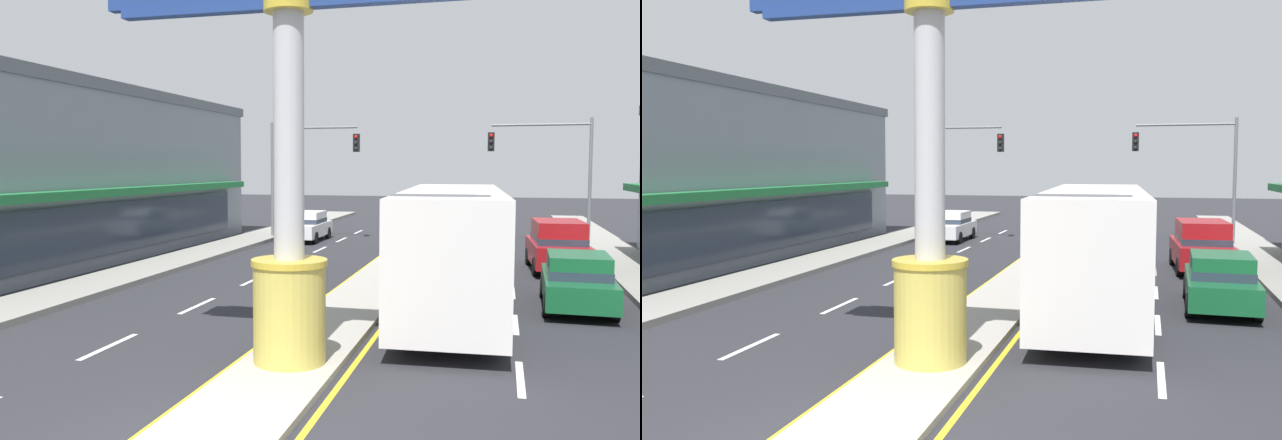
{
  "view_description": "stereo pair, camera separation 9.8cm",
  "coord_description": "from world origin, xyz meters",
  "views": [
    {
      "loc": [
        3.85,
        -7.82,
        3.88
      ],
      "look_at": [
        -0.33,
        7.74,
        2.6
      ],
      "focal_mm": 37.84,
      "sensor_mm": 36.0,
      "label": 1
    },
    {
      "loc": [
        3.94,
        -7.8,
        3.88
      ],
      "look_at": [
        -0.33,
        7.74,
        2.6
      ],
      "focal_mm": 37.84,
      "sensor_mm": 36.0,
      "label": 2
    }
  ],
  "objects": [
    {
      "name": "median_strip",
      "position": [
        0.0,
        18.0,
        0.07
      ],
      "size": [
        1.94,
        52.0,
        0.14
      ],
      "primitive_type": "cube",
      "color": "#A39E93",
      "rests_on": "ground"
    },
    {
      "name": "sidewalk_left",
      "position": [
        -8.7,
        16.0,
        0.09
      ],
      "size": [
        2.27,
        60.0,
        0.18
      ],
      "primitive_type": "cube",
      "color": "gray",
      "rests_on": "ground"
    },
    {
      "name": "lane_markings",
      "position": [
        0.0,
        16.65,
        0.0
      ],
      "size": [
        8.68,
        52.0,
        0.01
      ],
      "color": "silver",
      "rests_on": "ground"
    },
    {
      "name": "district_sign",
      "position": [
        -0.0,
        4.26,
        4.24
      ],
      "size": [
        7.35,
        1.46,
        8.35
      ],
      "color": "gold",
      "rests_on": "median_strip"
    },
    {
      "name": "storefront_left",
      "position": [
        -14.24,
        16.41,
        3.6
      ],
      "size": [
        8.03,
        25.36,
        7.2
      ],
      "color": "gray",
      "rests_on": "ground"
    },
    {
      "name": "traffic_light_left_side",
      "position": [
        -6.2,
        26.3,
        4.25
      ],
      "size": [
        4.86,
        0.46,
        6.2
      ],
      "color": "slate",
      "rests_on": "ground"
    },
    {
      "name": "traffic_light_right_side",
      "position": [
        6.2,
        26.59,
        4.25
      ],
      "size": [
        4.86,
        0.46,
        6.2
      ],
      "color": "slate",
      "rests_on": "ground"
    },
    {
      "name": "bus_near_right_lane",
      "position": [
        2.62,
        10.52,
        1.87
      ],
      "size": [
        3.02,
        11.3,
        3.26
      ],
      "color": "silver",
      "rests_on": "ground"
    },
    {
      "name": "sedan_far_right_lane",
      "position": [
        5.92,
        11.5,
        0.79
      ],
      "size": [
        1.94,
        4.35,
        1.53
      ],
      "color": "#14562D",
      "rests_on": "ground"
    },
    {
      "name": "sedan_near_left_lane",
      "position": [
        -5.92,
        25.92,
        0.79
      ],
      "size": [
        1.85,
        4.31,
        1.53
      ],
      "color": "white",
      "rests_on": "ground"
    },
    {
      "name": "suv_mid_left_lane",
      "position": [
        5.92,
        18.36,
        0.98
      ],
      "size": [
        2.13,
        4.68,
        1.9
      ],
      "color": "maroon",
      "rests_on": "ground"
    }
  ]
}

